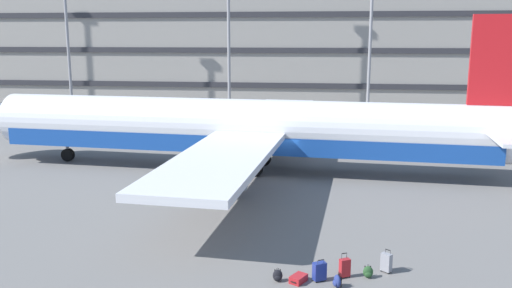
{
  "coord_description": "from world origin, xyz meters",
  "views": [
    {
      "loc": [
        2.56,
        -32.9,
        8.75
      ],
      "look_at": [
        -0.9,
        -4.66,
        3.0
      ],
      "focal_mm": 37.77,
      "sensor_mm": 36.0,
      "label": 1
    }
  ],
  "objects_px": {
    "suitcase_laid_flat": "(345,268)",
    "backpack_teal": "(278,276)",
    "suitcase_large": "(298,279)",
    "backpack_purple": "(368,272)",
    "airliner": "(247,129)",
    "suitcase_small": "(386,262)",
    "backpack_orange": "(337,281)",
    "suitcase_navy": "(319,271)"
  },
  "relations": [
    {
      "from": "suitcase_navy",
      "to": "backpack_orange",
      "type": "xyz_separation_m",
      "value": [
        0.62,
        -0.44,
        -0.15
      ]
    },
    {
      "from": "suitcase_laid_flat",
      "to": "backpack_purple",
      "type": "relative_size",
      "value": 1.83
    },
    {
      "from": "backpack_orange",
      "to": "backpack_purple",
      "type": "xyz_separation_m",
      "value": [
        1.15,
        0.9,
        -0.01
      ]
    },
    {
      "from": "suitcase_large",
      "to": "backpack_orange",
      "type": "xyz_separation_m",
      "value": [
        1.37,
        -0.25,
        0.1
      ]
    },
    {
      "from": "airliner",
      "to": "suitcase_laid_flat",
      "type": "relative_size",
      "value": 42.21
    },
    {
      "from": "suitcase_large",
      "to": "suitcase_laid_flat",
      "type": "bearing_deg",
      "value": 19.83
    },
    {
      "from": "suitcase_small",
      "to": "backpack_teal",
      "type": "relative_size",
      "value": 1.75
    },
    {
      "from": "suitcase_laid_flat",
      "to": "suitcase_large",
      "type": "distance_m",
      "value": 1.79
    },
    {
      "from": "backpack_teal",
      "to": "suitcase_laid_flat",
      "type": "bearing_deg",
      "value": 14.96
    },
    {
      "from": "suitcase_laid_flat",
      "to": "backpack_teal",
      "type": "relative_size",
      "value": 1.83
    },
    {
      "from": "suitcase_laid_flat",
      "to": "backpack_purple",
      "type": "height_order",
      "value": "suitcase_laid_flat"
    },
    {
      "from": "backpack_orange",
      "to": "suitcase_navy",
      "type": "bearing_deg",
      "value": 144.6
    },
    {
      "from": "suitcase_small",
      "to": "suitcase_laid_flat",
      "type": "bearing_deg",
      "value": -157.88
    },
    {
      "from": "suitcase_large",
      "to": "backpack_purple",
      "type": "relative_size",
      "value": 1.55
    },
    {
      "from": "backpack_teal",
      "to": "backpack_purple",
      "type": "xyz_separation_m",
      "value": [
        3.27,
        0.7,
        0.0
      ]
    },
    {
      "from": "suitcase_laid_flat",
      "to": "backpack_orange",
      "type": "xyz_separation_m",
      "value": [
        -0.3,
        -0.85,
        -0.16
      ]
    },
    {
      "from": "suitcase_small",
      "to": "suitcase_navy",
      "type": "height_order",
      "value": "suitcase_small"
    },
    {
      "from": "suitcase_laid_flat",
      "to": "backpack_orange",
      "type": "bearing_deg",
      "value": -109.32
    },
    {
      "from": "suitcase_large",
      "to": "backpack_teal",
      "type": "relative_size",
      "value": 1.55
    },
    {
      "from": "suitcase_laid_flat",
      "to": "backpack_orange",
      "type": "relative_size",
      "value": 1.78
    },
    {
      "from": "airliner",
      "to": "backpack_orange",
      "type": "xyz_separation_m",
      "value": [
        5.51,
        -16.39,
        -2.56
      ]
    },
    {
      "from": "backpack_teal",
      "to": "backpack_purple",
      "type": "distance_m",
      "value": 3.35
    },
    {
      "from": "suitcase_laid_flat",
      "to": "backpack_orange",
      "type": "distance_m",
      "value": 0.91
    },
    {
      "from": "suitcase_large",
      "to": "backpack_teal",
      "type": "bearing_deg",
      "value": -176.59
    },
    {
      "from": "suitcase_laid_flat",
      "to": "suitcase_large",
      "type": "xyz_separation_m",
      "value": [
        -1.67,
        -0.6,
        -0.25
      ]
    },
    {
      "from": "backpack_teal",
      "to": "backpack_orange",
      "type": "relative_size",
      "value": 0.97
    },
    {
      "from": "suitcase_navy",
      "to": "backpack_teal",
      "type": "height_order",
      "value": "suitcase_navy"
    },
    {
      "from": "airliner",
      "to": "suitcase_laid_flat",
      "type": "xyz_separation_m",
      "value": [
        5.8,
        -15.54,
        -2.4
      ]
    },
    {
      "from": "suitcase_small",
      "to": "backpack_orange",
      "type": "height_order",
      "value": "suitcase_small"
    },
    {
      "from": "suitcase_small",
      "to": "suitcase_navy",
      "type": "bearing_deg",
      "value": -157.25
    },
    {
      "from": "suitcase_large",
      "to": "airliner",
      "type": "bearing_deg",
      "value": 104.37
    },
    {
      "from": "backpack_purple",
      "to": "airliner",
      "type": "bearing_deg",
      "value": 113.27
    },
    {
      "from": "suitcase_small",
      "to": "backpack_orange",
      "type": "bearing_deg",
      "value": -141.46
    },
    {
      "from": "suitcase_laid_flat",
      "to": "backpack_orange",
      "type": "height_order",
      "value": "suitcase_laid_flat"
    },
    {
      "from": "suitcase_small",
      "to": "backpack_purple",
      "type": "bearing_deg",
      "value": -140.65
    },
    {
      "from": "backpack_teal",
      "to": "backpack_orange",
      "type": "distance_m",
      "value": 2.13
    },
    {
      "from": "suitcase_navy",
      "to": "suitcase_small",
      "type": "bearing_deg",
      "value": 22.75
    },
    {
      "from": "suitcase_small",
      "to": "suitcase_large",
      "type": "relative_size",
      "value": 1.13
    },
    {
      "from": "suitcase_laid_flat",
      "to": "suitcase_small",
      "type": "distance_m",
      "value": 1.69
    },
    {
      "from": "suitcase_laid_flat",
      "to": "backpack_teal",
      "type": "height_order",
      "value": "suitcase_laid_flat"
    },
    {
      "from": "suitcase_navy",
      "to": "backpack_purple",
      "type": "relative_size",
      "value": 1.68
    },
    {
      "from": "suitcase_laid_flat",
      "to": "backpack_purple",
      "type": "bearing_deg",
      "value": 3.49
    }
  ]
}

